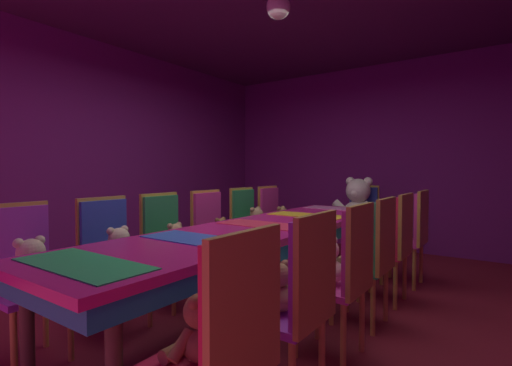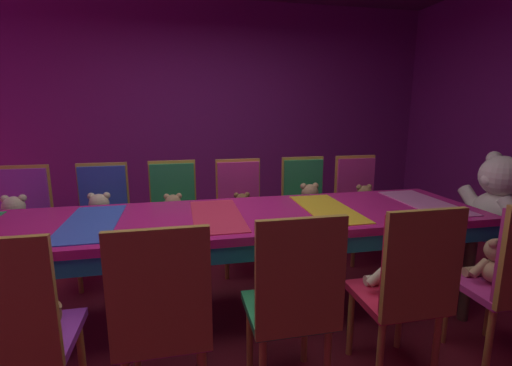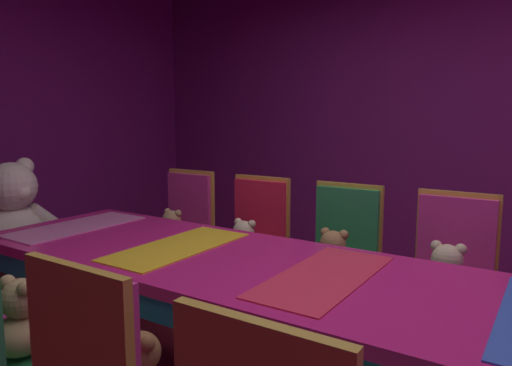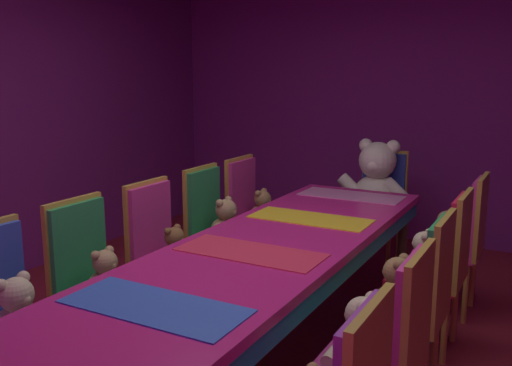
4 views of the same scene
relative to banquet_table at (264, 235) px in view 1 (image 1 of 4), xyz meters
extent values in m
plane|color=maroon|center=(0.00, 0.00, -0.66)|extent=(7.90, 7.90, 0.00)
cube|color=#721E72|center=(0.00, 3.20, 0.74)|extent=(5.20, 0.12, 2.80)
cube|color=#721E72|center=(-2.60, 0.00, 0.74)|extent=(0.12, 6.40, 2.80)
cube|color=#C61E72|center=(0.00, 0.00, 0.06)|extent=(0.90, 3.68, 0.05)
cube|color=teal|center=(0.00, 0.00, -0.02)|extent=(0.88, 3.60, 0.10)
cylinder|color=#4C3826|center=(0.38, 1.65, -0.31)|extent=(0.07, 0.07, 0.69)
cylinder|color=#4C3826|center=(-0.38, 1.65, -0.31)|extent=(0.07, 0.07, 0.69)
cylinder|color=#4C3826|center=(-0.38, -1.65, -0.31)|extent=(0.07, 0.07, 0.69)
cube|color=green|center=(0.00, -1.56, 0.08)|extent=(0.77, 0.32, 0.01)
cube|color=blue|center=(0.00, -0.78, 0.08)|extent=(0.77, 0.32, 0.01)
cube|color=#E52D4C|center=(0.00, 0.00, 0.08)|extent=(0.77, 0.32, 0.01)
cube|color=yellow|center=(0.00, 0.78, 0.08)|extent=(0.77, 0.32, 0.01)
cube|color=pink|center=(0.00, 1.56, 0.08)|extent=(0.77, 0.32, 0.01)
cube|color=purple|center=(-0.72, -1.49, -0.22)|extent=(0.40, 0.40, 0.04)
cube|color=purple|center=(-0.90, -1.49, 0.05)|extent=(0.05, 0.38, 0.50)
cube|color=gold|center=(-0.92, -1.49, 0.05)|extent=(0.03, 0.41, 0.55)
cylinder|color=gold|center=(-0.56, -1.33, -0.45)|extent=(0.04, 0.04, 0.42)
cylinder|color=gold|center=(-0.56, -1.65, -0.45)|extent=(0.04, 0.04, 0.42)
cylinder|color=gold|center=(-0.88, -1.33, -0.45)|extent=(0.04, 0.04, 0.42)
ellipsoid|color=beige|center=(-0.72, -1.49, -0.11)|extent=(0.20, 0.20, 0.16)
sphere|color=beige|center=(-0.70, -1.49, 0.04)|extent=(0.16, 0.16, 0.16)
sphere|color=#FDDCAD|center=(-0.65, -1.49, 0.03)|extent=(0.06, 0.06, 0.06)
sphere|color=beige|center=(-0.72, -1.43, 0.10)|extent=(0.06, 0.06, 0.06)
sphere|color=beige|center=(-0.72, -1.55, 0.10)|extent=(0.06, 0.06, 0.06)
cylinder|color=beige|center=(-0.68, -1.39, -0.09)|extent=(0.06, 0.14, 0.13)
cylinder|color=beige|center=(-0.68, -1.59, -0.09)|extent=(0.06, 0.14, 0.13)
cylinder|color=beige|center=(-0.59, -1.44, -0.16)|extent=(0.07, 0.15, 0.07)
cylinder|color=beige|center=(-0.59, -1.54, -0.16)|extent=(0.07, 0.15, 0.07)
cube|color=#2D47B2|center=(-0.72, -0.88, -0.22)|extent=(0.40, 0.40, 0.04)
cube|color=#2D47B2|center=(-0.90, -0.88, 0.05)|extent=(0.05, 0.38, 0.50)
cube|color=gold|center=(-0.92, -0.88, 0.05)|extent=(0.03, 0.41, 0.55)
cylinder|color=gold|center=(-0.56, -0.72, -0.45)|extent=(0.04, 0.04, 0.42)
cylinder|color=gold|center=(-0.56, -1.04, -0.45)|extent=(0.04, 0.04, 0.42)
cylinder|color=gold|center=(-0.88, -0.72, -0.45)|extent=(0.04, 0.04, 0.42)
cylinder|color=gold|center=(-0.88, -1.04, -0.45)|extent=(0.04, 0.04, 0.42)
ellipsoid|color=beige|center=(-0.72, -0.88, -0.11)|extent=(0.19, 0.19, 0.16)
sphere|color=beige|center=(-0.71, -0.88, 0.03)|extent=(0.16, 0.16, 0.16)
sphere|color=#FDDCAD|center=(-0.65, -0.88, 0.02)|extent=(0.06, 0.06, 0.06)
sphere|color=beige|center=(-0.72, -0.82, 0.09)|extent=(0.06, 0.06, 0.06)
sphere|color=beige|center=(-0.72, -0.93, 0.09)|extent=(0.06, 0.06, 0.06)
cylinder|color=beige|center=(-0.68, -0.78, -0.10)|extent=(0.05, 0.14, 0.13)
cylinder|color=beige|center=(-0.68, -0.97, -0.10)|extent=(0.05, 0.14, 0.13)
cylinder|color=beige|center=(-0.60, -0.82, -0.16)|extent=(0.07, 0.15, 0.07)
cylinder|color=beige|center=(-0.60, -0.93, -0.16)|extent=(0.07, 0.15, 0.07)
cube|color=#268C4C|center=(-0.74, -0.30, -0.22)|extent=(0.40, 0.40, 0.04)
cube|color=#268C4C|center=(-0.92, -0.30, 0.05)|extent=(0.05, 0.38, 0.50)
cube|color=gold|center=(-0.95, -0.30, 0.05)|extent=(0.03, 0.41, 0.55)
cylinder|color=gold|center=(-0.58, -0.14, -0.45)|extent=(0.04, 0.04, 0.42)
cylinder|color=gold|center=(-0.58, -0.46, -0.45)|extent=(0.04, 0.04, 0.42)
cylinder|color=gold|center=(-0.90, -0.14, -0.45)|extent=(0.04, 0.04, 0.42)
cylinder|color=gold|center=(-0.90, -0.46, -0.45)|extent=(0.04, 0.04, 0.42)
ellipsoid|color=tan|center=(-0.74, -0.30, -0.12)|extent=(0.17, 0.17, 0.14)
sphere|color=tan|center=(-0.73, -0.30, 0.00)|extent=(0.14, 0.14, 0.14)
sphere|color=tan|center=(-0.68, -0.30, -0.01)|extent=(0.05, 0.05, 0.05)
sphere|color=tan|center=(-0.74, -0.25, 0.05)|extent=(0.05, 0.05, 0.05)
sphere|color=tan|center=(-0.74, -0.35, 0.05)|extent=(0.05, 0.05, 0.05)
cylinder|color=tan|center=(-0.71, -0.21, -0.11)|extent=(0.05, 0.12, 0.11)
cylinder|color=tan|center=(-0.71, -0.38, -0.11)|extent=(0.05, 0.12, 0.11)
cylinder|color=tan|center=(-0.63, -0.25, -0.17)|extent=(0.06, 0.13, 0.06)
cylinder|color=tan|center=(-0.63, -0.34, -0.17)|extent=(0.06, 0.13, 0.06)
cube|color=#CC338C|center=(-0.72, 0.29, -0.22)|extent=(0.40, 0.40, 0.04)
cube|color=#CC338C|center=(-0.90, 0.29, 0.05)|extent=(0.05, 0.38, 0.50)
cube|color=gold|center=(-0.92, 0.29, 0.05)|extent=(0.03, 0.41, 0.55)
cylinder|color=gold|center=(-0.56, 0.45, -0.45)|extent=(0.04, 0.04, 0.42)
cylinder|color=gold|center=(-0.56, 0.13, -0.45)|extent=(0.04, 0.04, 0.42)
cylinder|color=gold|center=(-0.88, 0.45, -0.45)|extent=(0.04, 0.04, 0.42)
cylinder|color=gold|center=(-0.88, 0.13, -0.45)|extent=(0.04, 0.04, 0.42)
ellipsoid|color=brown|center=(-0.72, 0.29, -0.13)|extent=(0.16, 0.16, 0.13)
sphere|color=brown|center=(-0.71, 0.29, -0.01)|extent=(0.13, 0.13, 0.13)
sphere|color=#99663C|center=(-0.66, 0.29, -0.02)|extent=(0.05, 0.05, 0.05)
sphere|color=brown|center=(-0.72, 0.34, 0.04)|extent=(0.05, 0.05, 0.05)
sphere|color=brown|center=(-0.72, 0.24, 0.04)|extent=(0.05, 0.05, 0.05)
cylinder|color=brown|center=(-0.69, 0.37, -0.11)|extent=(0.04, 0.11, 0.11)
cylinder|color=brown|center=(-0.69, 0.21, -0.11)|extent=(0.04, 0.11, 0.11)
cylinder|color=brown|center=(-0.62, 0.33, -0.17)|extent=(0.05, 0.12, 0.05)
cylinder|color=brown|center=(-0.62, 0.25, -0.17)|extent=(0.05, 0.12, 0.05)
cube|color=#268C4C|center=(-0.73, 0.92, -0.22)|extent=(0.40, 0.40, 0.04)
cube|color=#268C4C|center=(-0.91, 0.92, 0.05)|extent=(0.05, 0.38, 0.50)
cube|color=gold|center=(-0.93, 0.92, 0.05)|extent=(0.03, 0.41, 0.55)
cylinder|color=gold|center=(-0.57, 1.08, -0.45)|extent=(0.04, 0.04, 0.42)
cylinder|color=gold|center=(-0.57, 0.76, -0.45)|extent=(0.04, 0.04, 0.42)
cylinder|color=gold|center=(-0.89, 1.08, -0.45)|extent=(0.04, 0.04, 0.42)
cylinder|color=gold|center=(-0.89, 0.76, -0.45)|extent=(0.04, 0.04, 0.42)
ellipsoid|color=tan|center=(-0.73, 0.92, -0.11)|extent=(0.19, 0.19, 0.16)
sphere|color=tan|center=(-0.72, 0.92, 0.03)|extent=(0.16, 0.16, 0.16)
sphere|color=tan|center=(-0.66, 0.92, 0.02)|extent=(0.06, 0.06, 0.06)
sphere|color=tan|center=(-0.73, 0.98, 0.09)|extent=(0.06, 0.06, 0.06)
sphere|color=tan|center=(-0.73, 0.86, 0.09)|extent=(0.06, 0.06, 0.06)
cylinder|color=tan|center=(-0.69, 1.02, -0.10)|extent=(0.05, 0.14, 0.13)
cylinder|color=tan|center=(-0.69, 0.82, -0.10)|extent=(0.05, 0.14, 0.13)
cylinder|color=tan|center=(-0.61, 0.97, -0.16)|extent=(0.07, 0.15, 0.07)
cylinder|color=tan|center=(-0.61, 0.87, -0.16)|extent=(0.07, 0.15, 0.07)
cube|color=#CC338C|center=(-0.72, 1.46, -0.22)|extent=(0.40, 0.40, 0.04)
cube|color=#CC338C|center=(-0.90, 1.46, 0.05)|extent=(0.05, 0.38, 0.50)
cube|color=gold|center=(-0.92, 1.46, 0.05)|extent=(0.03, 0.41, 0.55)
cylinder|color=gold|center=(-0.56, 1.62, -0.45)|extent=(0.04, 0.04, 0.42)
cylinder|color=gold|center=(-0.56, 1.30, -0.45)|extent=(0.04, 0.04, 0.42)
cylinder|color=gold|center=(-0.88, 1.62, -0.45)|extent=(0.04, 0.04, 0.42)
cylinder|color=gold|center=(-0.88, 1.30, -0.45)|extent=(0.04, 0.04, 0.42)
ellipsoid|color=#9E7247|center=(-0.72, 1.46, -0.12)|extent=(0.17, 0.17, 0.14)
sphere|color=#9E7247|center=(-0.70, 1.46, 0.00)|extent=(0.14, 0.14, 0.14)
sphere|color=tan|center=(-0.66, 1.46, -0.01)|extent=(0.05, 0.05, 0.05)
sphere|color=#9E7247|center=(-0.72, 1.51, 0.05)|extent=(0.05, 0.05, 0.05)
sphere|color=#9E7247|center=(-0.72, 1.41, 0.05)|extent=(0.05, 0.05, 0.05)
cylinder|color=#9E7247|center=(-0.68, 1.55, -0.11)|extent=(0.05, 0.12, 0.11)
cylinder|color=#9E7247|center=(-0.68, 1.37, -0.11)|extent=(0.05, 0.12, 0.11)
cylinder|color=#9E7247|center=(-0.61, 1.50, -0.17)|extent=(0.06, 0.13, 0.06)
cylinder|color=#9E7247|center=(-0.61, 1.41, -0.17)|extent=(0.06, 0.13, 0.06)
cube|color=red|center=(0.92, -1.51, 0.05)|extent=(0.05, 0.38, 0.50)
cube|color=gold|center=(0.94, -1.51, 0.05)|extent=(0.03, 0.41, 0.55)
ellipsoid|color=brown|center=(0.74, -1.51, -0.12)|extent=(0.17, 0.17, 0.13)
sphere|color=brown|center=(0.72, -1.51, 0.00)|extent=(0.13, 0.13, 0.13)
sphere|color=#99663C|center=(0.68, -1.51, -0.01)|extent=(0.05, 0.05, 0.05)
sphere|color=brown|center=(0.74, -1.56, 0.05)|extent=(0.05, 0.05, 0.05)
sphere|color=brown|center=(0.74, -1.46, 0.05)|extent=(0.05, 0.05, 0.05)
cylinder|color=brown|center=(0.71, -1.59, -0.11)|extent=(0.05, 0.12, 0.11)
cylinder|color=brown|center=(0.71, -1.42, -0.11)|extent=(0.05, 0.12, 0.11)
cylinder|color=brown|center=(0.63, -1.55, -0.17)|extent=(0.06, 0.13, 0.06)
cylinder|color=brown|center=(0.63, -1.46, -0.17)|extent=(0.06, 0.13, 0.06)
cube|color=purple|center=(0.72, -0.91, -0.22)|extent=(0.40, 0.40, 0.04)
cube|color=purple|center=(0.90, -0.91, 0.05)|extent=(0.05, 0.38, 0.50)
cube|color=gold|center=(0.92, -0.91, 0.05)|extent=(0.03, 0.41, 0.55)
cylinder|color=gold|center=(0.88, -0.75, -0.45)|extent=(0.04, 0.04, 0.42)
cylinder|color=gold|center=(0.56, -0.75, -0.45)|extent=(0.04, 0.04, 0.42)
cylinder|color=gold|center=(0.56, -1.07, -0.45)|extent=(0.04, 0.04, 0.42)
ellipsoid|color=#9E7247|center=(0.72, -0.91, -0.13)|extent=(0.16, 0.16, 0.13)
sphere|color=#9E7247|center=(0.70, -0.91, -0.01)|extent=(0.13, 0.13, 0.13)
sphere|color=tan|center=(0.66, -0.91, -0.02)|extent=(0.05, 0.05, 0.05)
sphere|color=#9E7247|center=(0.72, -0.96, 0.04)|extent=(0.05, 0.05, 0.05)
sphere|color=#9E7247|center=(0.72, -0.86, 0.04)|extent=(0.05, 0.05, 0.05)
cylinder|color=#9E7247|center=(0.68, -0.99, -0.11)|extent=(0.05, 0.12, 0.11)
cylinder|color=#9E7247|center=(0.68, -0.83, -0.11)|extent=(0.05, 0.12, 0.11)
cylinder|color=#9E7247|center=(0.61, -0.95, -0.17)|extent=(0.06, 0.12, 0.06)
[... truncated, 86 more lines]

